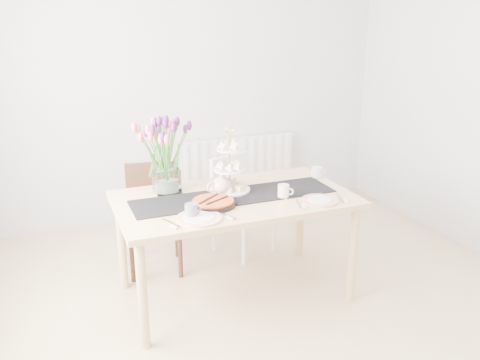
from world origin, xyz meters
name	(u,v)px	position (x,y,z in m)	size (l,w,h in m)	color
room_shell	(298,134)	(0.00, 0.00, 1.30)	(4.50, 4.50, 4.50)	tan
radiator	(238,166)	(0.50, 2.19, 0.45)	(1.20, 0.08, 0.60)	white
dining_table	(234,207)	(-0.16, 0.59, 0.67)	(1.60, 0.90, 0.75)	tan
chair_brown	(153,209)	(-0.58, 1.26, 0.48)	(0.48, 0.48, 0.83)	#331A12
chair_white	(238,197)	(0.14, 1.29, 0.47)	(0.53, 0.53, 0.81)	white
table_runner	(234,196)	(-0.16, 0.59, 0.75)	(1.40, 0.35, 0.01)	black
tulip_vase	(165,143)	(-0.56, 0.87, 1.10)	(0.63, 0.63, 0.54)	silver
cake_stand	(230,175)	(-0.15, 0.70, 0.87)	(0.29, 0.29, 0.42)	gold
teapot	(222,185)	(-0.22, 0.66, 0.82)	(0.22, 0.18, 0.14)	silver
cream_jug	(317,172)	(0.58, 0.75, 0.79)	(0.08, 0.08, 0.08)	silver
tart_tin	(213,203)	(-0.34, 0.49, 0.77)	(0.30, 0.30, 0.04)	black
mug_grey	(191,211)	(-0.54, 0.33, 0.80)	(0.08, 0.08, 0.09)	slate
mug_white	(283,191)	(0.15, 0.45, 0.80)	(0.08, 0.08, 0.09)	silver
plate_left	(199,218)	(-0.50, 0.29, 0.76)	(0.28, 0.28, 0.01)	white
plate_right	(320,201)	(0.34, 0.29, 0.76)	(0.25, 0.25, 0.01)	white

